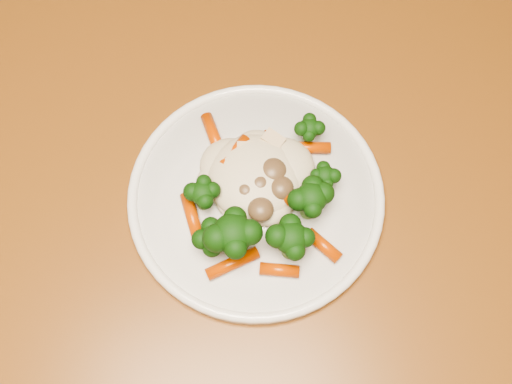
% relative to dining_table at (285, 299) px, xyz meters
% --- Properties ---
extents(dining_table, '(1.17, 0.86, 0.75)m').
position_rel_dining_table_xyz_m(dining_table, '(0.00, 0.00, 0.00)').
color(dining_table, brown).
rests_on(dining_table, ground).
extents(plate, '(0.25, 0.25, 0.01)m').
position_rel_dining_table_xyz_m(plate, '(-0.03, 0.08, 0.12)').
color(plate, white).
rests_on(plate, dining_table).
extents(meal, '(0.16, 0.18, 0.05)m').
position_rel_dining_table_xyz_m(meal, '(-0.02, 0.06, 0.14)').
color(meal, beige).
rests_on(meal, plate).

